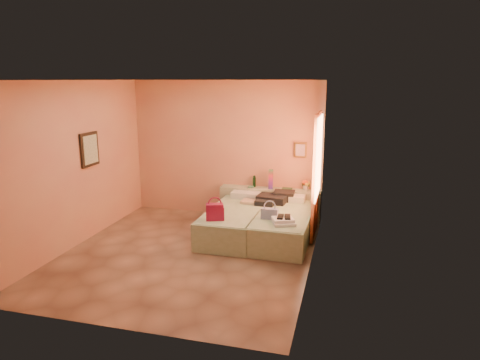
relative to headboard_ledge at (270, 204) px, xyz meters
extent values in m
plane|color=#9D7E5E|center=(-0.98, -2.10, -0.33)|extent=(4.50, 4.50, 0.00)
cube|color=tan|center=(-0.98, 0.15, 1.07)|extent=(4.00, 0.02, 2.80)
cube|color=tan|center=(-2.98, -2.10, 1.07)|extent=(0.02, 4.50, 2.80)
cube|color=tan|center=(1.02, -2.10, 1.07)|extent=(0.02, 4.50, 2.80)
cube|color=white|center=(-0.98, -2.10, 2.47)|extent=(4.00, 4.50, 0.02)
cube|color=beige|center=(1.00, -0.85, 1.18)|extent=(0.02, 1.10, 1.40)
cube|color=#D55D32|center=(0.96, -1.00, 0.82)|extent=(0.05, 0.55, 2.20)
cube|color=#D55D32|center=(0.96, -0.40, 0.82)|extent=(0.05, 0.45, 2.20)
cube|color=black|center=(-2.95, -1.70, 1.28)|extent=(0.04, 0.50, 0.60)
cube|color=#B28A3B|center=(0.57, 0.12, 1.12)|extent=(0.25, 0.04, 0.30)
cube|color=#A6B695|center=(0.00, 0.00, 0.00)|extent=(2.05, 0.30, 0.65)
cube|color=#A2BE99|center=(-0.44, -1.05, -0.08)|extent=(0.94, 2.02, 0.50)
cube|color=#A2BE99|center=(0.46, -1.05, -0.08)|extent=(0.94, 2.02, 0.50)
cylinder|color=#123318|center=(-0.34, 0.05, 0.44)|extent=(0.07, 0.07, 0.23)
cube|color=maroon|center=(0.01, -0.02, 0.52)|extent=(0.10, 0.10, 0.40)
cylinder|color=#4B896E|center=(-0.40, -0.02, 0.34)|extent=(0.15, 0.15, 0.03)
cube|color=#284B2B|center=(0.35, 0.00, 0.34)|extent=(0.20, 0.14, 0.03)
cube|color=beige|center=(0.71, 0.07, 0.44)|extent=(0.24, 0.24, 0.24)
cube|color=maroon|center=(-0.61, -1.73, 0.32)|extent=(0.34, 0.26, 0.28)
cube|color=tan|center=(-0.26, -0.62, 0.20)|extent=(0.36, 0.29, 0.06)
cube|color=black|center=(0.18, -0.45, 0.26)|extent=(0.64, 0.64, 0.18)
cube|color=#3C4B91|center=(0.27, -1.46, 0.27)|extent=(0.29, 0.13, 0.18)
cube|color=silver|center=(0.55, -1.68, 0.23)|extent=(0.43, 0.40, 0.10)
cube|color=black|center=(0.54, -1.63, 0.29)|extent=(0.20, 0.26, 0.03)
camera|label=1|loc=(1.52, -8.27, 2.49)|focal=32.00mm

